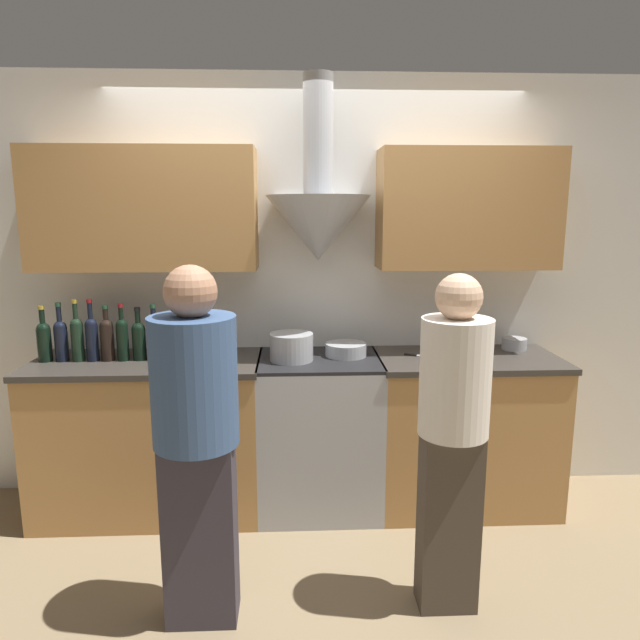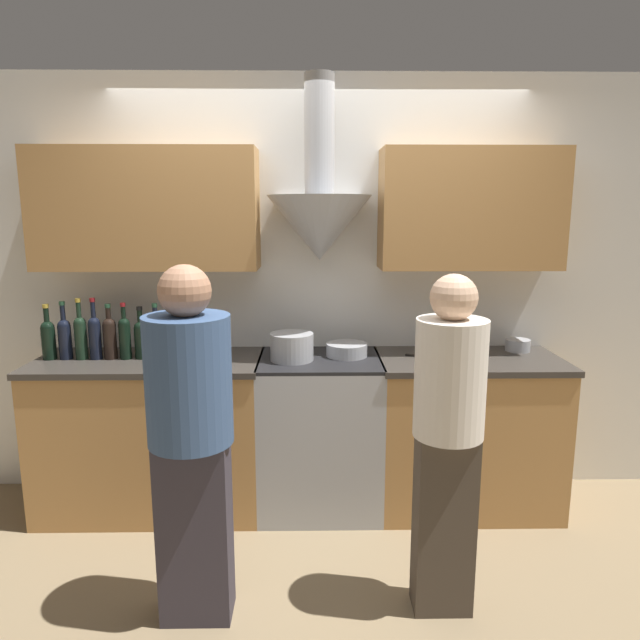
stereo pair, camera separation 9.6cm
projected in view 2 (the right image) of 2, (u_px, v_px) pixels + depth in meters
ground_plane at (321, 534)px, 3.22m from camera, size 12.00×12.00×0.00m
wall_back at (312, 264)px, 3.52m from camera, size 8.40×0.61×2.60m
counter_left at (152, 434)px, 3.43m from camera, size 1.32×0.62×0.94m
counter_right at (466, 432)px, 3.46m from camera, size 1.08×0.62×0.94m
stove_range at (320, 432)px, 3.45m from camera, size 0.72×0.60×0.94m
wine_bottle_0 at (48, 337)px, 3.32m from camera, size 0.08×0.08×0.33m
wine_bottle_1 at (65, 336)px, 3.33m from camera, size 0.08×0.08×0.34m
wine_bottle_2 at (81, 335)px, 3.32m from camera, size 0.07×0.07×0.36m
wine_bottle_3 at (95, 335)px, 3.32m from camera, size 0.07×0.07×0.36m
wine_bottle_4 at (110, 336)px, 3.33m from camera, size 0.08×0.08×0.33m
wine_bottle_5 at (125, 336)px, 3.33m from camera, size 0.07×0.07×0.33m
wine_bottle_6 at (141, 337)px, 3.34m from camera, size 0.08×0.08×0.31m
wine_bottle_7 at (156, 336)px, 3.33m from camera, size 0.07×0.07×0.33m
stock_pot at (292, 347)px, 3.31m from camera, size 0.25×0.25×0.16m
mixing_bowl at (347, 350)px, 3.41m from camera, size 0.25×0.25×0.08m
orange_fruit at (437, 359)px, 3.18m from camera, size 0.08×0.08×0.08m
saucepan at (518, 345)px, 3.54m from camera, size 0.15×0.15×0.07m
chefs_knife at (423, 357)px, 3.38m from camera, size 0.20×0.12×0.01m
person_foreground_left at (191, 432)px, 2.42m from camera, size 0.36×0.36×1.58m
person_foreground_right at (448, 431)px, 2.47m from camera, size 0.30×0.30×1.54m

